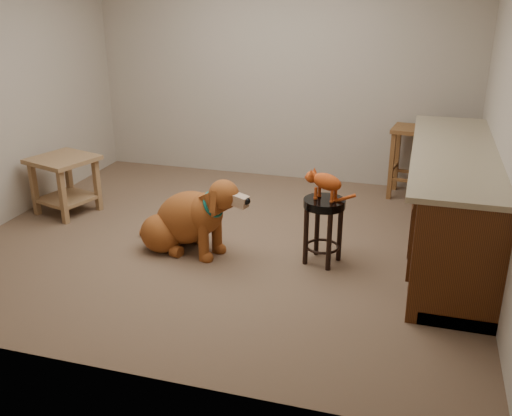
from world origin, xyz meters
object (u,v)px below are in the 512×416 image
(padded_stool, at_px, (324,218))
(tabby_kitten, at_px, (324,182))
(side_table, at_px, (65,176))
(golden_retriever, at_px, (188,220))
(wood_stool, at_px, (410,161))

(padded_stool, height_order, tabby_kitten, tabby_kitten)
(side_table, height_order, golden_retriever, golden_retriever)
(side_table, relative_size, tabby_kitten, 1.61)
(side_table, height_order, tabby_kitten, tabby_kitten)
(wood_stool, distance_m, side_table, 3.67)
(tabby_kitten, bearing_deg, wood_stool, 86.69)
(golden_retriever, height_order, tabby_kitten, tabby_kitten)
(wood_stool, bearing_deg, golden_retriever, -132.47)
(wood_stool, xyz_separation_m, tabby_kitten, (-0.63, -1.88, 0.31))
(golden_retriever, xyz_separation_m, tabby_kitten, (1.17, 0.10, 0.43))
(wood_stool, height_order, golden_retriever, wood_stool)
(golden_retriever, bearing_deg, wood_stool, 62.60)
(padded_stool, distance_m, tabby_kitten, 0.31)
(padded_stool, relative_size, side_table, 0.80)
(padded_stool, relative_size, tabby_kitten, 1.29)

